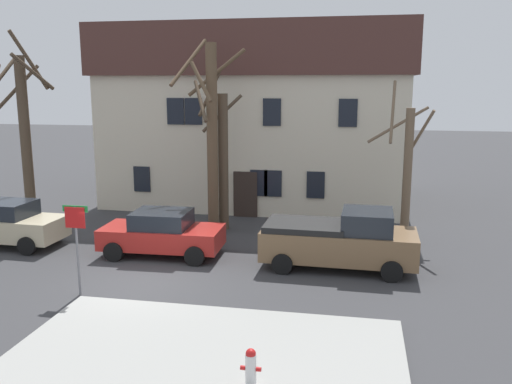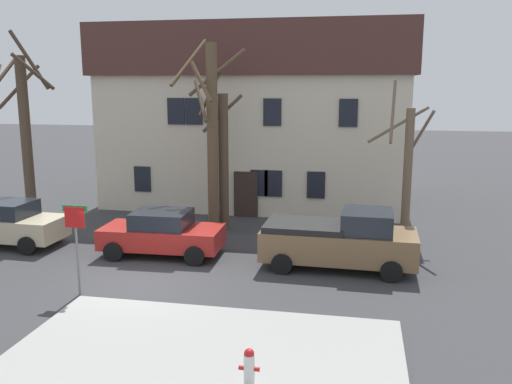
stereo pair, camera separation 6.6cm
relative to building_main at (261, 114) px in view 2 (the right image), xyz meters
name	(u,v)px [view 2 (the right image)]	position (x,y,z in m)	size (l,w,h in m)	color
ground_plane	(141,284)	(-1.27, -13.40, -4.47)	(120.00, 120.00, 0.00)	#38383A
building_main	(261,114)	(0.00, 0.00, 0.00)	(15.07, 9.15, 8.78)	beige
tree_bare_near	(25,130)	(-9.00, -7.15, -0.39)	(2.69, 2.72, 8.16)	#4C3D2D
tree_bare_mid	(211,132)	(-0.72, -7.05, -0.36)	(2.68, 2.39, 7.86)	brown
tree_bare_far	(222,155)	(-0.42, -6.59, -1.33)	(1.95, 2.41, 6.54)	#4C3D2D
tree_bare_end	(407,171)	(6.91, -7.74, -1.59)	(2.38, 2.13, 6.16)	brown
car_beige_sedan	(6,223)	(-7.84, -10.52, -3.61)	(4.42, 2.13, 1.71)	#C6B793
car_red_sedan	(162,233)	(-1.62, -10.55, -3.66)	(4.30, 2.21, 1.62)	#AD231E
pickup_truck_brown	(340,240)	(4.65, -10.73, -3.51)	(5.09, 2.36, 1.99)	brown
fire_hydrant	(249,367)	(3.20, -18.57, -3.94)	(0.42, 0.22, 0.79)	silver
street_sign_pole	(76,233)	(-2.65, -14.57, -2.60)	(0.76, 0.07, 2.66)	slate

